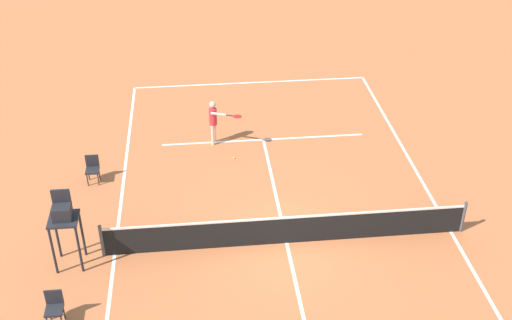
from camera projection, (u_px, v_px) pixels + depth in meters
ground_plane at (287, 243)px, 19.13m from camera, size 60.00×60.00×0.00m
court_lines at (287, 243)px, 19.13m from camera, size 10.12×22.01×0.01m
tennis_net at (287, 230)px, 18.86m from camera, size 10.72×0.10×1.07m
player_serving at (214, 119)px, 23.41m from camera, size 1.19×0.93×1.72m
tennis_ball at (234, 158)px, 23.05m from camera, size 0.07×0.07×0.07m
umpire_chair at (63, 218)px, 17.52m from camera, size 0.80×0.80×2.41m
courtside_chair_mid at (92, 168)px, 21.58m from camera, size 0.44×0.46×0.95m
courtside_chair_far at (54, 307)px, 16.20m from camera, size 0.44×0.46×0.95m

